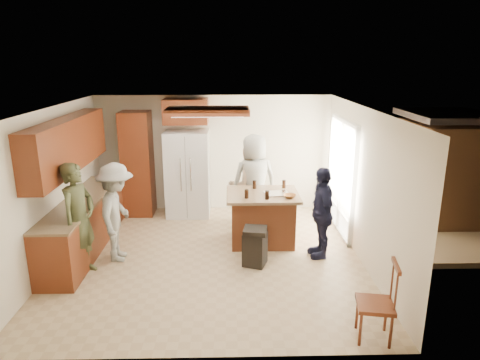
{
  "coord_description": "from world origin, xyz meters",
  "views": [
    {
      "loc": [
        0.34,
        -6.58,
        3.24
      ],
      "look_at": [
        0.52,
        0.74,
        1.15
      ],
      "focal_mm": 32.0,
      "sensor_mm": 36.0,
      "label": 1
    }
  ],
  "objects_px": {
    "person_behind_right": "(254,181)",
    "spindle_chair": "(377,305)",
    "person_side_right": "(321,213)",
    "refrigerator": "(188,174)",
    "person_counter": "(117,212)",
    "kitchen_island": "(262,217)",
    "person_front_left": "(79,220)",
    "person_behind_left": "(248,186)",
    "trash_bin": "(255,246)"
  },
  "relations": [
    {
      "from": "spindle_chair",
      "to": "kitchen_island",
      "type": "bearing_deg",
      "value": 111.91
    },
    {
      "from": "person_side_right",
      "to": "refrigerator",
      "type": "bearing_deg",
      "value": -134.06
    },
    {
      "from": "person_side_right",
      "to": "refrigerator",
      "type": "distance_m",
      "value": 3.18
    },
    {
      "from": "person_behind_left",
      "to": "trash_bin",
      "type": "xyz_separation_m",
      "value": [
        0.04,
        -1.81,
        -0.48
      ]
    },
    {
      "from": "person_side_right",
      "to": "refrigerator",
      "type": "xyz_separation_m",
      "value": [
        -2.41,
        2.07,
        0.12
      ]
    },
    {
      "from": "person_counter",
      "to": "trash_bin",
      "type": "bearing_deg",
      "value": -98.08
    },
    {
      "from": "person_front_left",
      "to": "trash_bin",
      "type": "height_order",
      "value": "person_front_left"
    },
    {
      "from": "person_front_left",
      "to": "refrigerator",
      "type": "xyz_separation_m",
      "value": [
        1.39,
        2.61,
        0.01
      ]
    },
    {
      "from": "person_behind_left",
      "to": "person_behind_right",
      "type": "xyz_separation_m",
      "value": [
        0.13,
        -0.1,
        0.13
      ]
    },
    {
      "from": "person_side_right",
      "to": "trash_bin",
      "type": "distance_m",
      "value": 1.25
    },
    {
      "from": "person_behind_left",
      "to": "refrigerator",
      "type": "bearing_deg",
      "value": -39.1
    },
    {
      "from": "person_counter",
      "to": "refrigerator",
      "type": "relative_size",
      "value": 0.91
    },
    {
      "from": "person_counter",
      "to": "person_behind_left",
      "type": "bearing_deg",
      "value": -56.32
    },
    {
      "from": "person_counter",
      "to": "trash_bin",
      "type": "relative_size",
      "value": 2.61
    },
    {
      "from": "person_front_left",
      "to": "person_behind_left",
      "type": "xyz_separation_m",
      "value": [
        2.64,
        2.05,
        -0.09
      ]
    },
    {
      "from": "person_behind_right",
      "to": "person_side_right",
      "type": "relative_size",
      "value": 1.19
    },
    {
      "from": "refrigerator",
      "to": "kitchen_island",
      "type": "relative_size",
      "value": 1.41
    },
    {
      "from": "refrigerator",
      "to": "spindle_chair",
      "type": "xyz_separation_m",
      "value": [
        2.61,
        -4.32,
        -0.45
      ]
    },
    {
      "from": "person_behind_left",
      "to": "kitchen_island",
      "type": "xyz_separation_m",
      "value": [
        0.23,
        -0.92,
        -0.33
      ]
    },
    {
      "from": "refrigerator",
      "to": "trash_bin",
      "type": "bearing_deg",
      "value": -61.53
    },
    {
      "from": "person_behind_right",
      "to": "trash_bin",
      "type": "relative_size",
      "value": 2.94
    },
    {
      "from": "person_behind_right",
      "to": "kitchen_island",
      "type": "height_order",
      "value": "person_behind_right"
    },
    {
      "from": "person_counter",
      "to": "trash_bin",
      "type": "xyz_separation_m",
      "value": [
        2.25,
        -0.27,
        -0.5
      ]
    },
    {
      "from": "kitchen_island",
      "to": "trash_bin",
      "type": "bearing_deg",
      "value": -101.55
    },
    {
      "from": "trash_bin",
      "to": "spindle_chair",
      "type": "height_order",
      "value": "spindle_chair"
    },
    {
      "from": "person_side_right",
      "to": "spindle_chair",
      "type": "xyz_separation_m",
      "value": [
        0.2,
        -2.25,
        -0.32
      ]
    },
    {
      "from": "spindle_chair",
      "to": "trash_bin",
      "type": "bearing_deg",
      "value": 124.24
    },
    {
      "from": "person_front_left",
      "to": "spindle_chair",
      "type": "xyz_separation_m",
      "value": [
        4.0,
        -1.71,
        -0.44
      ]
    },
    {
      "from": "person_counter",
      "to": "person_side_right",
      "type": "bearing_deg",
      "value": -90.73
    },
    {
      "from": "person_front_left",
      "to": "refrigerator",
      "type": "distance_m",
      "value": 2.96
    },
    {
      "from": "person_front_left",
      "to": "kitchen_island",
      "type": "distance_m",
      "value": 3.11
    },
    {
      "from": "person_behind_right",
      "to": "trash_bin",
      "type": "xyz_separation_m",
      "value": [
        -0.08,
        -1.71,
        -0.61
      ]
    },
    {
      "from": "refrigerator",
      "to": "person_behind_right",
      "type": "bearing_deg",
      "value": -25.88
    },
    {
      "from": "person_behind_right",
      "to": "refrigerator",
      "type": "height_order",
      "value": "person_behind_right"
    },
    {
      "from": "person_side_right",
      "to": "kitchen_island",
      "type": "bearing_deg",
      "value": -125.57
    },
    {
      "from": "person_behind_right",
      "to": "refrigerator",
      "type": "distance_m",
      "value": 1.52
    },
    {
      "from": "person_behind_right",
      "to": "spindle_chair",
      "type": "bearing_deg",
      "value": 93.58
    },
    {
      "from": "person_behind_left",
      "to": "trash_bin",
      "type": "distance_m",
      "value": 1.87
    },
    {
      "from": "person_behind_right",
      "to": "spindle_chair",
      "type": "relative_size",
      "value": 1.86
    },
    {
      "from": "person_counter",
      "to": "spindle_chair",
      "type": "bearing_deg",
      "value": -123.08
    },
    {
      "from": "person_side_right",
      "to": "kitchen_island",
      "type": "relative_size",
      "value": 1.21
    },
    {
      "from": "person_behind_right",
      "to": "spindle_chair",
      "type": "height_order",
      "value": "person_behind_right"
    },
    {
      "from": "person_behind_right",
      "to": "person_counter",
      "type": "xyz_separation_m",
      "value": [
        -2.33,
        -1.44,
        -0.11
      ]
    },
    {
      "from": "person_side_right",
      "to": "spindle_chair",
      "type": "distance_m",
      "value": 2.28
    },
    {
      "from": "person_behind_left",
      "to": "person_behind_right",
      "type": "distance_m",
      "value": 0.2
    },
    {
      "from": "person_front_left",
      "to": "person_behind_left",
      "type": "relative_size",
      "value": 1.11
    },
    {
      "from": "person_front_left",
      "to": "person_counter",
      "type": "bearing_deg",
      "value": -22.9
    },
    {
      "from": "person_behind_left",
      "to": "trash_bin",
      "type": "height_order",
      "value": "person_behind_left"
    },
    {
      "from": "person_behind_right",
      "to": "kitchen_island",
      "type": "distance_m",
      "value": 0.94
    },
    {
      "from": "kitchen_island",
      "to": "person_behind_left",
      "type": "bearing_deg",
      "value": 103.84
    }
  ]
}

